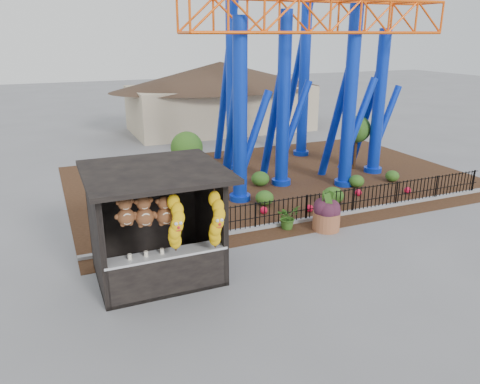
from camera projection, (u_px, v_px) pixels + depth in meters
name	position (u px, v px, depth m)	size (l,w,h in m)	color
ground	(274.00, 274.00, 13.06)	(120.00, 120.00, 0.00)	slate
mulch_bed	(273.00, 179.00, 21.51)	(18.00, 12.00, 0.02)	#331E11
curb	(335.00, 215.00, 17.14)	(18.00, 0.18, 0.12)	gray
prize_booth	(159.00, 228.00, 12.25)	(3.50, 3.40, 3.12)	black
picket_fence	(356.00, 200.00, 17.33)	(12.20, 0.06, 1.00)	black
roller_coaster	(297.00, 32.00, 20.06)	(11.00, 6.37, 10.82)	#0B2EC0
terracotta_planter	(326.00, 221.00, 15.92)	(0.93, 0.93, 0.64)	#9C5A38
planter_foliage	(327.00, 203.00, 15.71)	(0.70, 0.70, 0.64)	#361525
potted_plant	(288.00, 217.00, 15.97)	(0.76, 0.66, 0.85)	#225619
landscaping	(315.00, 187.00, 19.40)	(7.56, 4.16, 0.68)	#2A5118
pavilion	(220.00, 85.00, 31.73)	(15.00, 15.00, 4.80)	#BFAD8C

